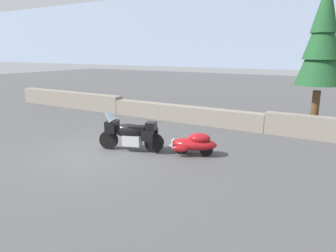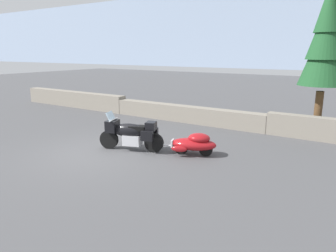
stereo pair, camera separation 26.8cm
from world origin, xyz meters
TOP-DOWN VIEW (x-y plane):
  - ground_plane at (0.00, 0.00)m, footprint 80.00×80.00m
  - stone_guard_wall at (-0.59, 5.74)m, footprint 24.00×0.61m
  - touring_motorcycle at (0.71, 0.79)m, footprint 2.23×1.18m
  - car_shaped_trailer at (2.79, 1.50)m, footprint 2.20×1.15m
  - pine_tree_tall at (5.74, 6.74)m, footprint 1.83×1.83m

SIDE VIEW (x-z plane):
  - ground_plane at x=0.00m, z-range 0.00..0.00m
  - car_shaped_trailer at x=2.79m, z-range 0.03..0.79m
  - stone_guard_wall at x=-0.59m, z-range -0.03..0.91m
  - touring_motorcycle at x=0.71m, z-range -0.04..1.29m
  - pine_tree_tall at x=5.74m, z-range 0.78..6.95m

